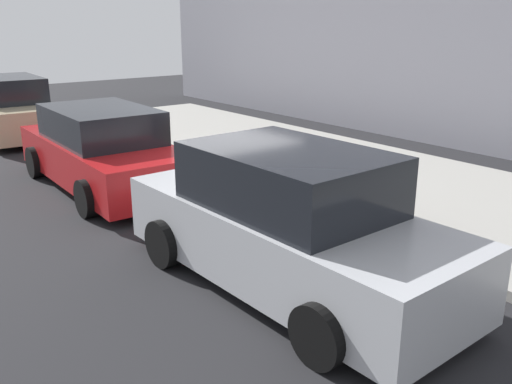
# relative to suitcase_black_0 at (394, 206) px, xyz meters

# --- Properties ---
(ground_plane) EXTENTS (40.00, 40.00, 0.00)m
(ground_plane) POSITION_rel_suitcase_black_0_xyz_m (3.80, 0.58, -0.48)
(ground_plane) COLOR black
(sidewalk_curb) EXTENTS (18.00, 5.00, 0.14)m
(sidewalk_curb) POSITION_rel_suitcase_black_0_xyz_m (3.80, -1.92, -0.41)
(sidewalk_curb) COLOR #9E9B93
(sidewalk_curb) RESTS_ON ground_plane
(suitcase_black_0) EXTENTS (0.49, 0.29, 0.73)m
(suitcase_black_0) POSITION_rel_suitcase_black_0_xyz_m (0.00, 0.00, 0.00)
(suitcase_black_0) COLOR black
(suitcase_black_0) RESTS_ON sidewalk_curb
(suitcase_olive_1) EXTENTS (0.49, 0.25, 0.83)m
(suitcase_olive_1) POSITION_rel_suitcase_black_0_xyz_m (0.54, -0.03, -0.05)
(suitcase_olive_1) COLOR #59601E
(suitcase_olive_1) RESTS_ON sidewalk_curb
(suitcase_red_2) EXTENTS (0.46, 0.19, 0.84)m
(suitcase_red_2) POSITION_rel_suitcase_black_0_xyz_m (1.08, -0.08, -0.03)
(suitcase_red_2) COLOR red
(suitcase_red_2) RESTS_ON sidewalk_curb
(suitcase_maroon_3) EXTENTS (0.49, 0.26, 0.69)m
(suitcase_maroon_3) POSITION_rel_suitcase_black_0_xyz_m (1.61, -0.08, -0.02)
(suitcase_maroon_3) COLOR maroon
(suitcase_maroon_3) RESTS_ON sidewalk_curb
(suitcase_navy_4) EXTENTS (0.50, 0.27, 0.80)m
(suitcase_navy_4) POSITION_rel_suitcase_black_0_xyz_m (2.17, -0.12, -0.07)
(suitcase_navy_4) COLOR navy
(suitcase_navy_4) RESTS_ON sidewalk_curb
(suitcase_teal_5) EXTENTS (0.38, 0.18, 0.84)m
(suitcase_teal_5) POSITION_rel_suitcase_black_0_xyz_m (2.67, -0.04, -0.08)
(suitcase_teal_5) COLOR #0F606B
(suitcase_teal_5) RESTS_ON sidewalk_curb
(suitcase_silver_6) EXTENTS (0.49, 0.24, 0.95)m
(suitcase_silver_6) POSITION_rel_suitcase_black_0_xyz_m (3.17, -0.04, 0.03)
(suitcase_silver_6) COLOR #9EA0A8
(suitcase_silver_6) RESTS_ON sidewalk_curb
(fire_hydrant) EXTENTS (0.39, 0.21, 0.72)m
(fire_hydrant) POSITION_rel_suitcase_black_0_xyz_m (4.04, -0.05, 0.04)
(fire_hydrant) COLOR #99999E
(fire_hydrant) RESTS_ON sidewalk_curb
(bollard_post) EXTENTS (0.13, 0.13, 0.66)m
(bollard_post) POSITION_rel_suitcase_black_0_xyz_m (4.55, 0.10, -0.01)
(bollard_post) COLOR #333338
(bollard_post) RESTS_ON sidewalk_curb
(parked_car_silver_0) EXTENTS (4.61, 2.03, 1.71)m
(parked_car_silver_0) POSITION_rel_suitcase_black_0_xyz_m (-0.21, 2.29, 0.32)
(parked_car_silver_0) COLOR #B2B5BA
(parked_car_silver_0) RESTS_ON ground_plane
(parked_car_red_1) EXTENTS (4.86, 2.14, 1.54)m
(parked_car_red_1) POSITION_rel_suitcase_black_0_xyz_m (5.12, 2.29, 0.25)
(parked_car_red_1) COLOR #AD1619
(parked_car_red_1) RESTS_ON ground_plane
(parked_car_beige_2) EXTENTS (4.69, 2.15, 1.64)m
(parked_car_beige_2) POSITION_rel_suitcase_black_0_xyz_m (11.29, 2.29, 0.29)
(parked_car_beige_2) COLOR tan
(parked_car_beige_2) RESTS_ON ground_plane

